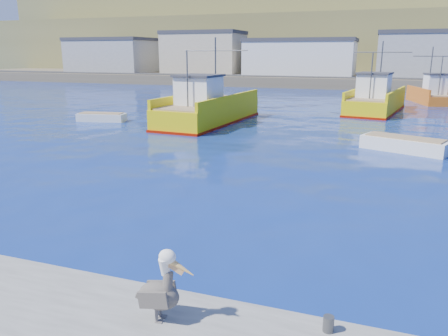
% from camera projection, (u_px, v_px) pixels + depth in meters
% --- Properties ---
extents(ground, '(260.00, 260.00, 0.00)m').
position_uv_depth(ground, '(231.00, 253.00, 12.07)').
color(ground, navy).
rests_on(ground, ground).
extents(dock_bollards, '(36.20, 0.20, 0.30)m').
position_uv_depth(dock_bollards, '(205.00, 299.00, 8.62)').
color(dock_bollards, '#4C4C4C').
rests_on(dock_bollards, dock).
extents(far_shore, '(200.00, 81.00, 24.00)m').
position_uv_depth(far_shore, '(371.00, 38.00, 109.21)').
color(far_shore, brown).
rests_on(far_shore, ground).
extents(trawler_yellow_a, '(5.45, 12.20, 6.59)m').
position_uv_depth(trawler_yellow_a, '(208.00, 109.00, 34.18)').
color(trawler_yellow_a, '#D6C307').
rests_on(trawler_yellow_a, ground).
extents(trawler_yellow_b, '(5.53, 11.42, 6.47)m').
position_uv_depth(trawler_yellow_b, '(375.00, 101.00, 40.46)').
color(trawler_yellow_b, '#D6C307').
rests_on(trawler_yellow_b, ground).
extents(boat_orange, '(4.59, 8.00, 5.98)m').
position_uv_depth(boat_orange, '(431.00, 94.00, 47.48)').
color(boat_orange, '#CA5E15').
rests_on(boat_orange, ground).
extents(skiff_left, '(4.00, 1.99, 0.83)m').
position_uv_depth(skiff_left, '(102.00, 118.00, 35.20)').
color(skiff_left, silver).
rests_on(skiff_left, ground).
extents(skiff_mid, '(4.84, 3.16, 1.00)m').
position_uv_depth(skiff_mid, '(404.00, 146.00, 24.47)').
color(skiff_mid, silver).
rests_on(skiff_mid, ground).
extents(pelican, '(1.18, 0.53, 1.45)m').
position_uv_depth(pelican, '(161.00, 290.00, 8.07)').
color(pelican, '#595451').
rests_on(pelican, dock).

